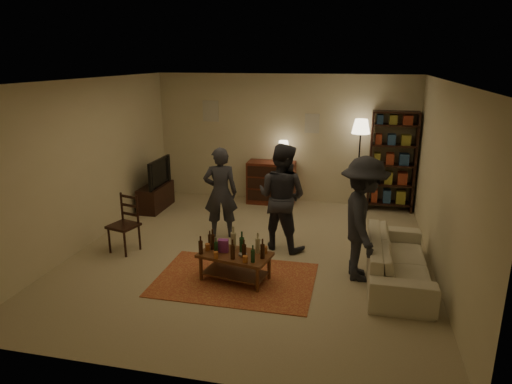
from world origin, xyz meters
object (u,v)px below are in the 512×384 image
(dining_chair, at_px, (126,221))
(bookshelf, at_px, (392,161))
(tv_stand, at_px, (156,191))
(sofa, at_px, (398,260))
(dresser, at_px, (272,181))
(person_left, at_px, (221,193))
(person_right, at_px, (282,197))
(floor_lamp, at_px, (361,133))
(coffee_table, at_px, (234,255))
(person_by_sofa, at_px, (363,219))

(dining_chair, relative_size, bookshelf, 0.47)
(tv_stand, xyz_separation_m, sofa, (4.64, -2.20, -0.08))
(dresser, bearing_deg, bookshelf, 1.57)
(dining_chair, distance_m, person_left, 1.63)
(sofa, distance_m, person_right, 2.03)
(dining_chair, height_order, person_left, person_left)
(dresser, distance_m, floor_lamp, 2.10)
(coffee_table, relative_size, sofa, 0.51)
(bookshelf, height_order, floor_lamp, bookshelf)
(tv_stand, height_order, person_right, person_right)
(person_right, bearing_deg, dining_chair, 34.08)
(sofa, distance_m, person_left, 3.11)
(floor_lamp, xyz_separation_m, person_by_sofa, (0.09, -3.08, -0.71))
(coffee_table, height_order, dining_chair, dining_chair)
(dining_chair, height_order, dresser, dresser)
(dining_chair, bearing_deg, sofa, 13.62)
(dining_chair, relative_size, sofa, 0.45)
(coffee_table, relative_size, person_left, 0.67)
(dresser, height_order, bookshelf, bookshelf)
(bookshelf, distance_m, person_by_sofa, 3.27)
(person_left, relative_size, person_right, 0.91)
(dresser, height_order, floor_lamp, floor_lamp)
(coffee_table, distance_m, dining_chair, 2.07)
(tv_stand, distance_m, dresser, 2.43)
(tv_stand, relative_size, bookshelf, 0.52)
(person_left, bearing_deg, floor_lamp, -153.94)
(bookshelf, bearing_deg, person_by_sofa, -99.89)
(person_by_sofa, bearing_deg, tv_stand, 54.80)
(person_left, distance_m, person_right, 1.13)
(dining_chair, height_order, floor_lamp, floor_lamp)
(bookshelf, xyz_separation_m, sofa, (-0.05, -3.18, -0.73))
(floor_lamp, height_order, person_right, floor_lamp)
(dresser, height_order, person_left, person_left)
(dining_chair, height_order, tv_stand, tv_stand)
(dining_chair, relative_size, floor_lamp, 0.51)
(bookshelf, relative_size, sofa, 0.97)
(dining_chair, xyz_separation_m, sofa, (4.20, -0.12, -0.19))
(dining_chair, bearing_deg, bookshelf, 51.04)
(dining_chair, distance_m, bookshelf, 5.26)
(tv_stand, xyz_separation_m, person_by_sofa, (4.13, -2.23, 0.49))
(coffee_table, xyz_separation_m, person_left, (-0.66, 1.54, 0.42))
(bookshelf, relative_size, floor_lamp, 1.08)
(dresser, relative_size, sofa, 0.65)
(bookshelf, bearing_deg, tv_stand, -168.20)
(floor_lamp, bearing_deg, sofa, -78.78)
(coffee_table, height_order, person_by_sofa, person_by_sofa)
(person_left, height_order, person_right, person_right)
(tv_stand, distance_m, sofa, 5.14)
(bookshelf, relative_size, person_right, 1.16)
(coffee_table, bearing_deg, floor_lamp, 65.45)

